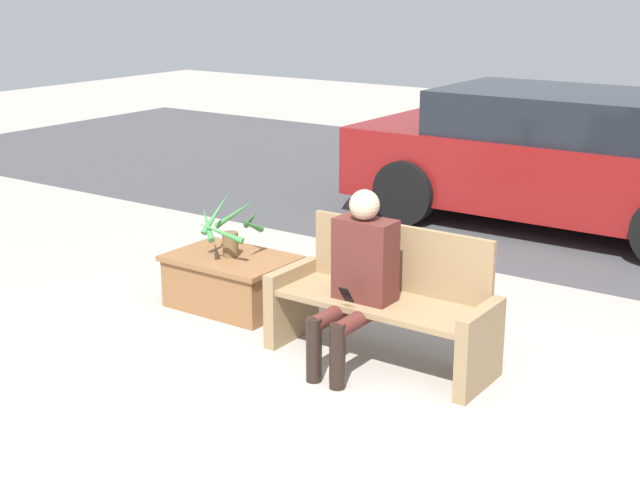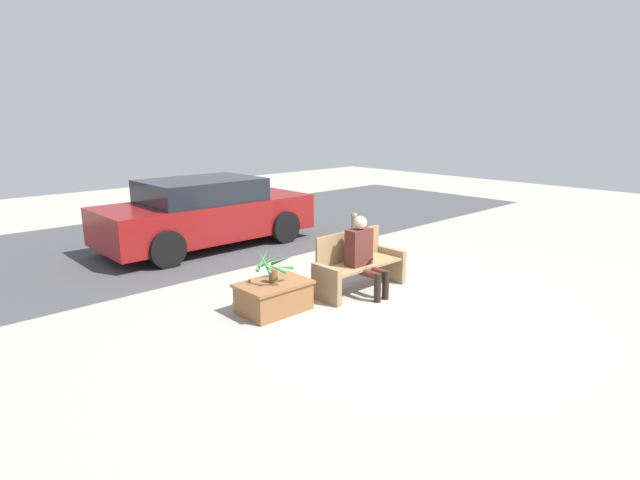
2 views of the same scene
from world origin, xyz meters
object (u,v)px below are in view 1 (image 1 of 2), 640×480
(person_seated, at_px, (358,273))
(potted_plant, at_px, (230,229))
(planter_box, at_px, (231,279))
(bench, at_px, (385,303))
(parked_car, at_px, (559,159))

(person_seated, relative_size, potted_plant, 2.21)
(person_seated, distance_m, planter_box, 1.54)
(person_seated, relative_size, planter_box, 1.24)
(bench, height_order, potted_plant, bench)
(bench, bearing_deg, parked_car, 94.10)
(planter_box, bearing_deg, bench, -6.72)
(planter_box, height_order, potted_plant, potted_plant)
(planter_box, relative_size, potted_plant, 1.79)
(bench, xyz_separation_m, planter_box, (-1.52, 0.18, -0.18))
(parked_car, bearing_deg, potted_plant, -107.68)
(potted_plant, distance_m, parked_car, 4.06)
(planter_box, distance_m, potted_plant, 0.42)
(planter_box, bearing_deg, parked_car, 72.31)
(bench, relative_size, parked_car, 0.36)
(potted_plant, relative_size, parked_car, 0.12)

